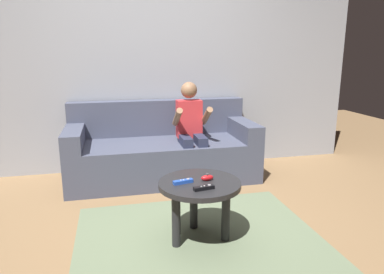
% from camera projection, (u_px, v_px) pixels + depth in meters
% --- Properties ---
extents(ground_plane, '(9.70, 9.70, 0.00)m').
position_uv_depth(ground_plane, '(177.00, 240.00, 2.53)').
color(ground_plane, olive).
extents(wall_back, '(4.85, 0.05, 2.50)m').
position_uv_depth(wall_back, '(147.00, 57.00, 3.88)').
color(wall_back, '#999EA8').
rests_on(wall_back, ground).
extents(couch, '(1.92, 0.80, 0.79)m').
position_uv_depth(couch, '(162.00, 151.00, 3.75)').
color(couch, '#474C60').
rests_on(couch, ground).
extents(person_seated_on_couch, '(0.36, 0.44, 1.02)m').
position_uv_depth(person_seated_on_couch, '(191.00, 127.00, 3.57)').
color(person_seated_on_couch, '#282D47').
rests_on(person_seated_on_couch, ground).
extents(coffee_table, '(0.57, 0.57, 0.44)m').
position_uv_depth(coffee_table, '(199.00, 192.00, 2.46)').
color(coffee_table, '#232326').
rests_on(coffee_table, ground).
extents(area_rug, '(1.74, 1.41, 0.01)m').
position_uv_depth(area_rug, '(199.00, 239.00, 2.54)').
color(area_rug, '#6B7A5B').
rests_on(area_rug, ground).
extents(game_remote_blue_near_edge, '(0.14, 0.07, 0.03)m').
position_uv_depth(game_remote_blue_near_edge, '(183.00, 182.00, 2.41)').
color(game_remote_blue_near_edge, blue).
rests_on(game_remote_blue_near_edge, coffee_table).
extents(nunchuk_red, '(0.09, 0.05, 0.05)m').
position_uv_depth(nunchuk_red, '(207.00, 178.00, 2.46)').
color(nunchuk_red, red).
rests_on(nunchuk_red, coffee_table).
extents(game_remote_black_far_corner, '(0.14, 0.06, 0.03)m').
position_uv_depth(game_remote_black_far_corner, '(204.00, 188.00, 2.30)').
color(game_remote_black_far_corner, black).
rests_on(game_remote_black_far_corner, coffee_table).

